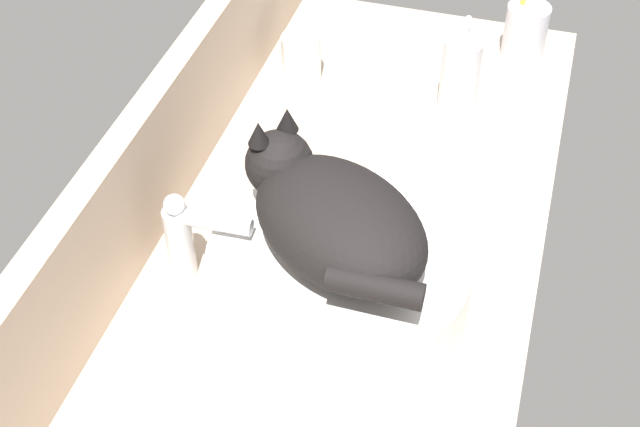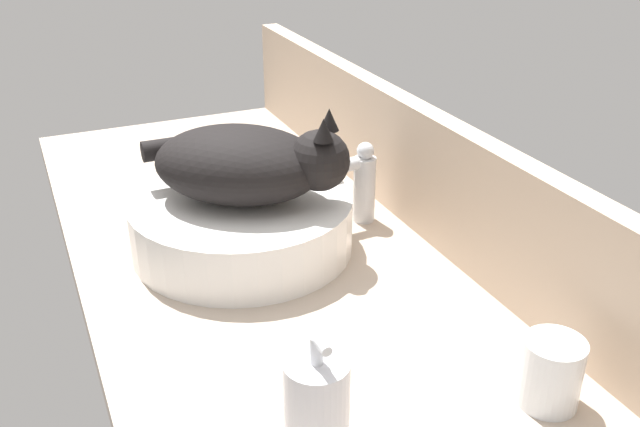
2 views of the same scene
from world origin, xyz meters
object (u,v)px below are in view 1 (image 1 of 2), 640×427
at_px(toothbrush_cup, 525,29).
at_px(cat, 332,216).
at_px(water_glass, 301,59).
at_px(soap_dispenser, 460,76).
at_px(faucet, 187,234).
at_px(sink_basin, 339,278).

bearing_deg(toothbrush_cup, cat, 164.98).
height_order(toothbrush_cup, water_glass, toothbrush_cup).
relative_size(soap_dispenser, water_glass, 2.02).
distance_m(cat, toothbrush_cup, 0.66).
xyz_separation_m(faucet, soap_dispenser, (0.46, -0.28, -0.01)).
distance_m(cat, water_glass, 0.50).
xyz_separation_m(sink_basin, cat, (0.01, 0.01, 0.10)).
bearing_deg(soap_dispenser, toothbrush_cup, -23.80).
bearing_deg(water_glass, faucet, 179.17).
bearing_deg(toothbrush_cup, soap_dispenser, 156.20).
bearing_deg(cat, soap_dispenser, -11.06).
height_order(sink_basin, faucet, faucet).
xyz_separation_m(soap_dispenser, water_glass, (0.01, 0.27, -0.03)).
distance_m(sink_basin, cat, 0.10).
xyz_separation_m(sink_basin, toothbrush_cup, (0.64, -0.16, 0.01)).
bearing_deg(toothbrush_cup, faucet, 151.05).
xyz_separation_m(soap_dispenser, toothbrush_cup, (0.19, -0.08, -0.01)).
bearing_deg(water_glass, soap_dispenser, -93.12).
relative_size(toothbrush_cup, water_glass, 2.35).
bearing_deg(cat, water_glass, 21.65).
height_order(sink_basin, cat, cat).
height_order(cat, water_glass, cat).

